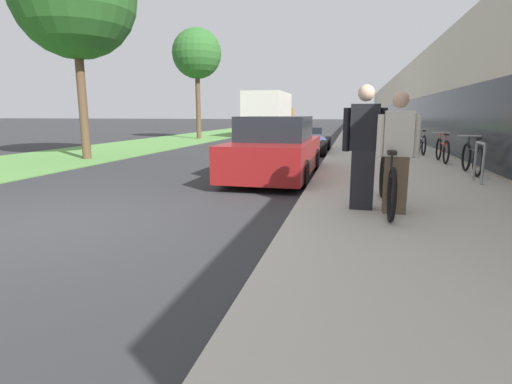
{
  "coord_description": "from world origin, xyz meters",
  "views": [
    {
      "loc": [
        3.96,
        -4.44,
        1.52
      ],
      "look_at": [
        -0.21,
        13.07,
        -2.02
      ],
      "focal_mm": 28.0,
      "sensor_mm": 36.0,
      "label": 1
    }
  ],
  "objects_px": {
    "cruiser_bike_nearest": "(472,158)",
    "parked_sedan_curbside": "(276,150)",
    "moving_truck": "(270,114)",
    "cruiser_bike_middle": "(442,150)",
    "street_tree_far": "(197,54)",
    "tandem_bicycle": "(387,183)",
    "bike_rack_hoop": "(479,158)",
    "person_rider": "(397,153)",
    "vintage_roadster_curbside": "(305,142)",
    "person_bystander": "(364,148)",
    "cruiser_bike_farthest": "(421,144)"
  },
  "relations": [
    {
      "from": "moving_truck",
      "to": "parked_sedan_curbside",
      "type": "bearing_deg",
      "value": -78.06
    },
    {
      "from": "cruiser_bike_nearest",
      "to": "street_tree_far",
      "type": "height_order",
      "value": "street_tree_far"
    },
    {
      "from": "cruiser_bike_middle",
      "to": "cruiser_bike_nearest",
      "type": "bearing_deg",
      "value": -85.79
    },
    {
      "from": "cruiser_bike_middle",
      "to": "parked_sedan_curbside",
      "type": "height_order",
      "value": "parked_sedan_curbside"
    },
    {
      "from": "moving_truck",
      "to": "street_tree_far",
      "type": "distance_m",
      "value": 6.54
    },
    {
      "from": "person_bystander",
      "to": "cruiser_bike_middle",
      "type": "distance_m",
      "value": 7.09
    },
    {
      "from": "person_rider",
      "to": "cruiser_bike_farthest",
      "type": "height_order",
      "value": "person_rider"
    },
    {
      "from": "moving_truck",
      "to": "person_bystander",
      "type": "bearing_deg",
      "value": -74.92
    },
    {
      "from": "moving_truck",
      "to": "cruiser_bike_nearest",
      "type": "bearing_deg",
      "value": -63.87
    },
    {
      "from": "cruiser_bike_nearest",
      "to": "cruiser_bike_farthest",
      "type": "height_order",
      "value": "cruiser_bike_nearest"
    },
    {
      "from": "moving_truck",
      "to": "street_tree_far",
      "type": "xyz_separation_m",
      "value": [
        -3.54,
        -4.25,
        3.49
      ]
    },
    {
      "from": "person_bystander",
      "to": "vintage_roadster_curbside",
      "type": "xyz_separation_m",
      "value": [
        -1.96,
        9.61,
        -0.6
      ]
    },
    {
      "from": "tandem_bicycle",
      "to": "vintage_roadster_curbside",
      "type": "bearing_deg",
      "value": 103.8
    },
    {
      "from": "cruiser_bike_nearest",
      "to": "parked_sedan_curbside",
      "type": "distance_m",
      "value": 4.66
    },
    {
      "from": "bike_rack_hoop",
      "to": "cruiser_bike_middle",
      "type": "relative_size",
      "value": 0.5
    },
    {
      "from": "street_tree_far",
      "to": "parked_sedan_curbside",
      "type": "bearing_deg",
      "value": -61.83
    },
    {
      "from": "tandem_bicycle",
      "to": "street_tree_far",
      "type": "distance_m",
      "value": 19.98
    },
    {
      "from": "cruiser_bike_farthest",
      "to": "moving_truck",
      "type": "bearing_deg",
      "value": 123.03
    },
    {
      "from": "tandem_bicycle",
      "to": "person_rider",
      "type": "height_order",
      "value": "person_rider"
    },
    {
      "from": "person_rider",
      "to": "person_bystander",
      "type": "height_order",
      "value": "person_bystander"
    },
    {
      "from": "vintage_roadster_curbside",
      "to": "person_bystander",
      "type": "bearing_deg",
      "value": -78.45
    },
    {
      "from": "person_rider",
      "to": "person_bystander",
      "type": "relative_size",
      "value": 0.94
    },
    {
      "from": "cruiser_bike_middle",
      "to": "parked_sedan_curbside",
      "type": "relative_size",
      "value": 0.39
    },
    {
      "from": "bike_rack_hoop",
      "to": "tandem_bicycle",
      "type": "bearing_deg",
      "value": -126.01
    },
    {
      "from": "vintage_roadster_curbside",
      "to": "street_tree_far",
      "type": "bearing_deg",
      "value": 134.55
    },
    {
      "from": "bike_rack_hoop",
      "to": "cruiser_bike_middle",
      "type": "distance_m",
      "value": 3.71
    },
    {
      "from": "tandem_bicycle",
      "to": "moving_truck",
      "type": "height_order",
      "value": "moving_truck"
    },
    {
      "from": "bike_rack_hoop",
      "to": "cruiser_bike_farthest",
      "type": "xyz_separation_m",
      "value": [
        -0.17,
        6.11,
        -0.14
      ]
    },
    {
      "from": "tandem_bicycle",
      "to": "bike_rack_hoop",
      "type": "bearing_deg",
      "value": 53.99
    },
    {
      "from": "cruiser_bike_farthest",
      "to": "moving_truck",
      "type": "relative_size",
      "value": 0.25
    },
    {
      "from": "vintage_roadster_curbside",
      "to": "cruiser_bike_nearest",
      "type": "bearing_deg",
      "value": -49.46
    },
    {
      "from": "person_rider",
      "to": "parked_sedan_curbside",
      "type": "relative_size",
      "value": 0.39
    },
    {
      "from": "person_rider",
      "to": "cruiser_bike_farthest",
      "type": "xyz_separation_m",
      "value": [
        1.78,
        9.2,
        -0.49
      ]
    },
    {
      "from": "parked_sedan_curbside",
      "to": "cruiser_bike_farthest",
      "type": "bearing_deg",
      "value": 53.69
    },
    {
      "from": "bike_rack_hoop",
      "to": "cruiser_bike_farthest",
      "type": "height_order",
      "value": "cruiser_bike_farthest"
    },
    {
      "from": "person_bystander",
      "to": "street_tree_far",
      "type": "xyz_separation_m",
      "value": [
        -9.28,
        17.04,
        3.94
      ]
    },
    {
      "from": "person_rider",
      "to": "cruiser_bike_nearest",
      "type": "height_order",
      "value": "person_rider"
    },
    {
      "from": "cruiser_bike_middle",
      "to": "moving_truck",
      "type": "bearing_deg",
      "value": 119.16
    },
    {
      "from": "cruiser_bike_middle",
      "to": "street_tree_far",
      "type": "bearing_deg",
      "value": 138.39
    },
    {
      "from": "cruiser_bike_farthest",
      "to": "street_tree_far",
      "type": "relative_size",
      "value": 0.27
    },
    {
      "from": "moving_truck",
      "to": "vintage_roadster_curbside",
      "type": "bearing_deg",
      "value": -72.1
    },
    {
      "from": "parked_sedan_curbside",
      "to": "moving_truck",
      "type": "distance_m",
      "value": 18.36
    },
    {
      "from": "person_bystander",
      "to": "cruiser_bike_nearest",
      "type": "relative_size",
      "value": 1.09
    },
    {
      "from": "cruiser_bike_middle",
      "to": "vintage_roadster_curbside",
      "type": "height_order",
      "value": "vintage_roadster_curbside"
    },
    {
      "from": "cruiser_bike_nearest",
      "to": "cruiser_bike_middle",
      "type": "height_order",
      "value": "cruiser_bike_nearest"
    },
    {
      "from": "tandem_bicycle",
      "to": "bike_rack_hoop",
      "type": "relative_size",
      "value": 2.83
    },
    {
      "from": "bike_rack_hoop",
      "to": "street_tree_far",
      "type": "bearing_deg",
      "value": 129.6
    },
    {
      "from": "cruiser_bike_farthest",
      "to": "vintage_roadster_curbside",
      "type": "bearing_deg",
      "value": 172.12
    },
    {
      "from": "bike_rack_hoop",
      "to": "person_rider",
      "type": "bearing_deg",
      "value": -122.18
    },
    {
      "from": "street_tree_far",
      "to": "tandem_bicycle",
      "type": "bearing_deg",
      "value": -60.31
    }
  ]
}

